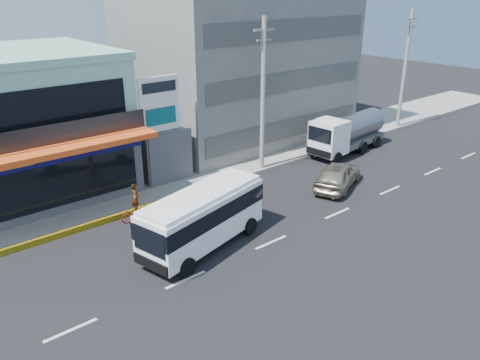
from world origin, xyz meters
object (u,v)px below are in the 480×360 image
at_px(billboard, 160,110).
at_px(utility_pole_near, 263,96).
at_px(shop_building, 4,131).
at_px(motorcycle_rider, 137,209).
at_px(satellite_dish, 153,125).
at_px(minibus, 203,215).
at_px(concrete_building, 237,50).
at_px(utility_pole_far, 405,70).
at_px(tanker_truck, 346,133).
at_px(sedan, 338,175).

bearing_deg(billboard, utility_pole_near, -15.48).
xyz_separation_m(shop_building, motorcycle_rider, (4.00, -7.76, -3.28)).
distance_m(satellite_dish, utility_pole_near, 7.17).
bearing_deg(satellite_dish, utility_pole_near, -30.96).
bearing_deg(utility_pole_near, minibus, -147.43).
relative_size(concrete_building, motorcycle_rider, 7.32).
xyz_separation_m(utility_pole_near, motorcycle_rider, (-10.00, -1.22, -4.43)).
height_order(utility_pole_far, minibus, utility_pole_far).
xyz_separation_m(concrete_building, tanker_truck, (3.47, -8.67, -5.45)).
bearing_deg(motorcycle_rider, minibus, -74.17).
xyz_separation_m(utility_pole_near, utility_pole_far, (16.00, 0.00, 0.00)).
relative_size(satellite_dish, minibus, 0.21).
relative_size(shop_building, sedan, 2.60).
xyz_separation_m(utility_pole_far, minibus, (-24.76, -5.60, -3.44)).
distance_m(billboard, sedan, 11.53).
height_order(concrete_building, motorcycle_rider, concrete_building).
bearing_deg(minibus, satellite_dish, 73.30).
relative_size(utility_pole_near, utility_pole_far, 1.00).
bearing_deg(shop_building, sedan, -36.06).
distance_m(utility_pole_near, minibus, 10.95).
height_order(shop_building, billboard, shop_building).
bearing_deg(utility_pole_near, tanker_truck, -8.13).
xyz_separation_m(minibus, tanker_truck, (16.23, 4.53, -0.16)).
bearing_deg(concrete_building, billboard, -151.08).
xyz_separation_m(shop_building, minibus, (5.24, -12.14, -2.29)).
distance_m(shop_building, utility_pole_far, 30.73).
bearing_deg(tanker_truck, shop_building, 160.48).
height_order(minibus, sedan, minibus).
distance_m(shop_building, billboard, 8.92).
bearing_deg(sedan, utility_pole_far, -92.91).
height_order(sedan, motorcycle_rider, motorcycle_rider).
height_order(utility_pole_far, tanker_truck, utility_pole_far).
xyz_separation_m(satellite_dish, utility_pole_far, (22.00, -3.60, 1.57)).
relative_size(concrete_building, satellite_dish, 10.67).
bearing_deg(utility_pole_far, concrete_building, 147.65).
relative_size(tanker_truck, motorcycle_rider, 3.43).
distance_m(tanker_truck, motorcycle_rider, 17.49).
bearing_deg(minibus, concrete_building, 45.97).
distance_m(satellite_dish, tanker_truck, 14.40).
relative_size(billboard, utility_pole_near, 0.69).
bearing_deg(concrete_building, minibus, -134.03).
xyz_separation_m(satellite_dish, motorcycle_rider, (-4.00, -4.82, -2.85)).
bearing_deg(billboard, shop_building, 147.68).
bearing_deg(motorcycle_rider, concrete_building, 32.20).
bearing_deg(satellite_dish, utility_pole_far, -9.29).
bearing_deg(billboard, concrete_building, 28.92).
height_order(satellite_dish, minibus, satellite_dish).
distance_m(shop_building, concrete_building, 18.28).
xyz_separation_m(billboard, minibus, (-2.26, -7.40, -3.22)).
xyz_separation_m(satellite_dish, minibus, (-2.76, -9.20, -1.87)).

